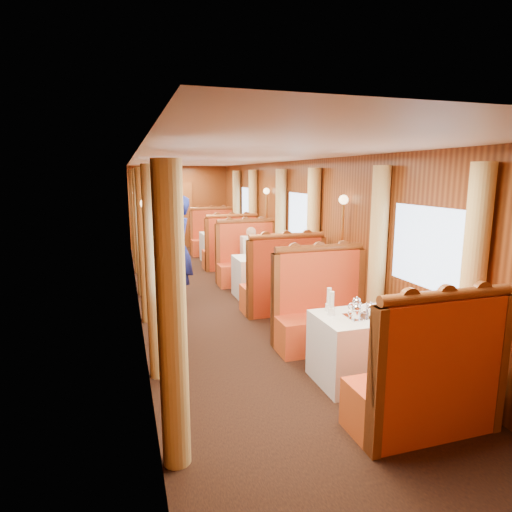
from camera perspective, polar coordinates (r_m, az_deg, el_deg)
name	(u,v)px	position (r m, az deg, el deg)	size (l,w,h in m)	color
floor	(224,299)	(7.87, -4.26, -5.77)	(3.00, 12.00, 0.01)	black
ceiling	(222,159)	(7.55, -4.53, 12.75)	(3.00, 12.00, 0.01)	silver
wall_far	(179,207)	(13.49, -10.17, 6.42)	(3.00, 2.50, 0.01)	brown
wall_left	(136,235)	(7.42, -15.76, 2.73)	(12.00, 2.50, 0.01)	brown
wall_right	(301,228)	(8.07, 6.06, 3.70)	(12.00, 2.50, 0.01)	brown
doorway_far	(180,215)	(13.48, -10.12, 5.35)	(0.80, 0.04, 2.00)	brown
table_near	(364,348)	(4.92, 14.15, -11.78)	(1.05, 0.72, 0.75)	white
banquette_near_fwd	(426,387)	(4.16, 21.73, -15.90)	(1.30, 0.55, 1.34)	red
banquette_near_aft	(323,315)	(5.74, 8.86, -7.78)	(1.30, 0.55, 1.34)	red
table_mid	(263,276)	(7.96, 0.97, -2.74)	(1.05, 0.72, 0.75)	white
banquette_mid_fwd	(283,287)	(7.03, 3.58, -4.19)	(1.30, 0.55, 1.34)	red
banquette_mid_aft	(248,263)	(8.90, -1.08, -0.98)	(1.30, 0.55, 1.34)	red
table_far	(222,247)	(11.28, -4.62, 1.24)	(1.05, 0.72, 0.75)	white
banquette_far_fwd	(231,251)	(10.29, -3.37, 0.62)	(1.30, 0.55, 1.34)	red
banquette_far_aft	(214,239)	(12.25, -5.67, 2.21)	(1.30, 0.55, 1.34)	red
tea_tray	(362,316)	(4.71, 13.91, -7.83)	(0.34, 0.26, 0.01)	silver
teapot_left	(356,314)	(4.60, 13.18, -7.53)	(0.16, 0.12, 0.13)	silver
teapot_right	(370,312)	(4.70, 14.97, -7.23)	(0.16, 0.12, 0.13)	silver
teapot_back	(356,307)	(4.79, 13.23, -6.70)	(0.17, 0.13, 0.14)	silver
fruit_plate	(395,315)	(4.82, 18.04, -7.48)	(0.20, 0.20, 0.05)	white
cup_inboard	(332,306)	(4.67, 10.05, -6.57)	(0.08, 0.08, 0.26)	white
cup_outboard	(329,302)	(4.82, 9.70, -6.04)	(0.08, 0.08, 0.26)	white
rose_vase_mid	(263,247)	(7.83, 1.00, 1.16)	(0.06, 0.06, 0.36)	silver
rose_vase_far	(221,226)	(11.16, -4.68, 4.01)	(0.06, 0.06, 0.36)	silver
window_left_near	(149,264)	(3.94, -14.06, -1.07)	(1.20, 0.90, 0.01)	#90ADD4
curtain_left_near_a	(172,320)	(3.26, -11.13, -8.41)	(0.22, 0.22, 2.35)	#E2C173
curtain_left_near_b	(156,274)	(4.76, -13.22, -2.39)	(0.22, 0.22, 2.35)	#E2C173
window_right_near	(427,248)	(5.05, 21.85, 1.04)	(1.20, 0.90, 0.01)	#90ADD4
curtain_right_near_a	(472,291)	(4.47, 26.84, -4.15)	(0.22, 0.22, 2.35)	#E2C173
curtain_right_near_b	(377,260)	(5.65, 15.87, -0.46)	(0.22, 0.22, 2.35)	#E2C173
window_left_mid	(136,223)	(7.40, -15.72, 4.27)	(1.20, 0.90, 0.01)	#90ADD4
curtain_left_mid_a	(146,246)	(6.66, -14.48, 1.27)	(0.22, 0.22, 2.35)	#E2C173
curtain_left_mid_b	(141,233)	(8.21, -15.07, 2.98)	(0.22, 0.22, 2.35)	#E2C173
window_right_mid	(301,218)	(8.04, 5.99, 5.11)	(1.20, 0.90, 0.01)	#90ADD4
curtain_right_mid_a	(313,238)	(7.33, 7.60, 2.36)	(0.22, 0.22, 2.35)	#E2C173
curtain_right_mid_b	(281,228)	(8.75, 3.31, 3.80)	(0.22, 0.22, 2.35)	#E2C173
window_left_far	(131,208)	(10.88, -16.33, 6.20)	(1.20, 0.90, 0.01)	#90ADD4
curtain_left_far_a	(137,222)	(10.13, -15.55, 4.37)	(0.22, 0.22, 2.35)	#E2C173
curtain_left_far_b	(135,216)	(11.68, -15.83, 5.16)	(0.22, 0.22, 2.35)	#E2C173
window_right_far	(248,205)	(11.33, -1.05, 6.80)	(1.20, 0.90, 0.01)	#90ADD4
curtain_right_far_a	(253,219)	(10.58, -0.40, 5.02)	(0.22, 0.22, 2.35)	#E2C173
curtain_right_far_b	(237,213)	(12.08, -2.57, 5.73)	(0.22, 0.22, 2.35)	#E2C173
sconce_left_fore	(148,242)	(5.67, -14.25, 1.81)	(0.14, 0.14, 1.95)	#BF8C3F
sconce_right_fore	(342,233)	(6.45, 11.43, 2.98)	(0.14, 0.14, 1.95)	#BF8C3F
sconce_left_aft	(137,217)	(9.15, -15.53, 5.04)	(0.14, 0.14, 1.95)	#BF8C3F
sconce_right_aft	(266,213)	(9.65, 1.40, 5.71)	(0.14, 0.14, 1.95)	#BF8C3F
steward	(179,250)	(7.62, -10.23, 0.81)	(0.69, 0.45, 1.88)	navy
passenger	(252,250)	(8.59, -0.59, 0.76)	(0.40, 0.44, 0.76)	beige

